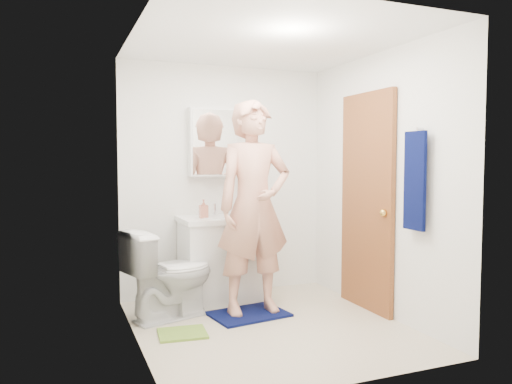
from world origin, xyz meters
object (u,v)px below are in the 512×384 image
at_px(toilet, 170,274).
at_px(man, 254,207).
at_px(toothbrush_cup, 239,210).
at_px(vanity_cabinet, 220,261).
at_px(soap_dispenser, 204,209).
at_px(towel, 415,181).
at_px(medicine_cabinet, 213,142).

height_order(toilet, man, man).
xyz_separation_m(toothbrush_cup, man, (-0.10, -0.66, 0.09)).
bearing_deg(toilet, toothbrush_cup, -76.46).
distance_m(vanity_cabinet, soap_dispenser, 0.57).
bearing_deg(towel, medicine_cabinet, 124.61).
relative_size(vanity_cabinet, soap_dispenser, 4.36).
bearing_deg(vanity_cabinet, man, -73.64).
distance_m(soap_dispenser, man, 0.61).
xyz_separation_m(medicine_cabinet, man, (0.16, -0.76, -0.61)).
bearing_deg(medicine_cabinet, vanity_cabinet, -90.00).
height_order(medicine_cabinet, soap_dispenser, medicine_cabinet).
bearing_deg(toothbrush_cup, vanity_cabinet, -153.72).
bearing_deg(man, medicine_cabinet, 100.29).
distance_m(toilet, soap_dispenser, 0.76).
distance_m(medicine_cabinet, towel, 2.11).
bearing_deg(toothbrush_cup, towel, -60.09).
bearing_deg(toothbrush_cup, soap_dispenser, -160.37).
relative_size(medicine_cabinet, man, 0.36).
bearing_deg(man, towel, -44.23).
bearing_deg(toilet, vanity_cabinet, -74.66).
height_order(vanity_cabinet, toothbrush_cup, toothbrush_cup).
distance_m(vanity_cabinet, medicine_cabinet, 1.22).
bearing_deg(soap_dispenser, vanity_cabinet, 8.96).
relative_size(vanity_cabinet, towel, 1.00).
bearing_deg(vanity_cabinet, soap_dispenser, -171.04).
height_order(toilet, toothbrush_cup, toothbrush_cup).
bearing_deg(soap_dispenser, toilet, -139.89).
relative_size(vanity_cabinet, toothbrush_cup, 6.42).
bearing_deg(toothbrush_cup, man, -98.25).
bearing_deg(towel, toothbrush_cup, 119.91).
bearing_deg(vanity_cabinet, toilet, -147.47).
height_order(vanity_cabinet, towel, towel).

